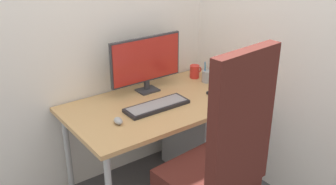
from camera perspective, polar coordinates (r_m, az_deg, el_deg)
name	(u,v)px	position (r m, az deg, el deg)	size (l,w,h in m)	color
ground_plane	(161,184)	(3.14, -1.02, -13.22)	(8.00, 8.00, 0.00)	#4C4C51
desk	(160,110)	(2.80, -1.12, -2.60)	(1.34, 0.77, 0.71)	tan
office_chair	(222,157)	(2.21, 7.88, -9.39)	(0.63, 0.64, 1.34)	black
filing_cabinet	(202,134)	(3.19, 4.99, -6.10)	(0.43, 0.55, 0.61)	gray
monitor	(146,61)	(2.88, -3.21, 4.65)	(0.59, 0.12, 0.42)	#333338
keyboard	(157,106)	(2.69, -1.64, -1.97)	(0.47, 0.16, 0.03)	black
mouse	(118,121)	(2.50, -7.31, -4.14)	(0.05, 0.08, 0.04)	#9EA0A5
pen_holder	(207,76)	(3.13, 5.69, 2.42)	(0.08, 0.08, 0.18)	#9EA0A5
notebook	(223,95)	(2.89, 8.05, -0.42)	(0.12, 0.22, 0.02)	black
coffee_mug	(195,72)	(3.21, 3.94, 3.09)	(0.11, 0.08, 0.11)	red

